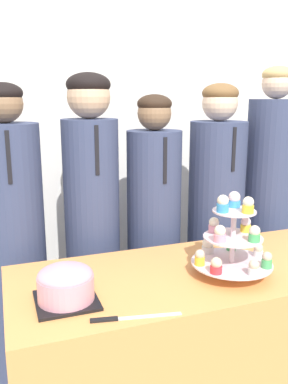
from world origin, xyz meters
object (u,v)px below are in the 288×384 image
(cupcake_stand, at_px, (232,240))
(student_2, at_px, (154,237))
(cake_knife, at_px, (121,319))
(student_3, at_px, (215,225))
(student_4, at_px, (268,211))
(round_cake, at_px, (66,284))
(student_0, at_px, (15,250))
(student_1, at_px, (93,231))

(cupcake_stand, distance_m, student_2, 0.67)
(cupcake_stand, bearing_deg, cake_knife, -161.44)
(cake_knife, relative_size, student_3, 0.20)
(cake_knife, bearing_deg, student_4, 45.69)
(student_2, bearing_deg, cake_knife, -117.71)
(round_cake, height_order, student_4, student_4)
(student_0, bearing_deg, student_3, 0.00)
(cake_knife, distance_m, student_2, 0.90)
(student_1, relative_size, student_3, 1.03)
(student_3, relative_size, student_4, 0.94)
(cake_knife, relative_size, student_1, 0.19)
(student_2, bearing_deg, student_1, 180.00)
(round_cake, height_order, student_0, student_0)
(student_1, height_order, student_3, student_1)
(cupcake_stand, distance_m, student_0, 1.01)
(student_4, bearing_deg, cupcake_stand, -135.27)
(student_0, distance_m, student_4, 1.41)
(student_0, height_order, student_4, student_4)
(round_cake, height_order, student_3, student_3)
(round_cake, distance_m, student_4, 1.42)
(round_cake, bearing_deg, student_4, 26.53)
(student_2, xyz_separation_m, student_4, (0.71, 0.00, 0.07))
(student_0, bearing_deg, student_2, -0.00)
(student_1, height_order, student_2, student_1)
(round_cake, bearing_deg, student_1, 69.70)
(round_cake, distance_m, student_2, 0.85)
(cupcake_stand, height_order, student_4, student_4)
(student_0, distance_m, student_3, 1.06)
(cupcake_stand, distance_m, student_4, 0.91)
(student_0, relative_size, student_3, 0.99)
(student_2, distance_m, student_4, 0.71)
(cupcake_stand, xyz_separation_m, student_3, (0.29, 0.64, -0.16))
(round_cake, xyz_separation_m, student_0, (-0.14, 0.63, -0.09))
(cupcake_stand, xyz_separation_m, student_4, (0.64, 0.64, -0.12))
(student_0, distance_m, student_2, 0.70)
(student_4, bearing_deg, round_cake, -153.47)
(student_3, xyz_separation_m, student_4, (0.35, 0.00, 0.04))
(round_cake, relative_size, student_2, 0.15)
(round_cake, height_order, cake_knife, round_cake)
(cupcake_stand, bearing_deg, student_3, 65.15)
(student_4, bearing_deg, student_0, -180.00)
(student_3, bearing_deg, student_2, -180.00)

